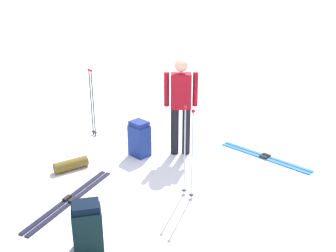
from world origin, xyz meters
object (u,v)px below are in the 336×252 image
object	(u,v)px
ski_poles_planted_far	(188,149)
ski_pair_far	(70,200)
ski_pair_near	(265,157)
sleeping_mat_rolled	(71,165)
ski_poles_planted_near	(92,99)
backpack_bright	(87,228)
skier_standing	(181,102)
backpack_large_dark	(139,139)

from	to	relation	value
ski_poles_planted_far	ski_pair_far	bearing A→B (deg)	73.15
ski_pair_near	sleeping_mat_rolled	world-z (taller)	sleeping_mat_rolled
ski_pair_far	ski_poles_planted_near	xyz separation A→B (m)	(2.24, -0.81, 0.72)
backpack_bright	ski_poles_planted_near	distance (m)	3.51
ski_pair_far	ski_poles_planted_near	distance (m)	2.49
skier_standing	backpack_bright	xyz separation A→B (m)	(-2.04, 2.01, -0.64)
ski_pair_near	sleeping_mat_rolled	size ratio (longest dim) A/B	2.92
skier_standing	ski_poles_planted_far	size ratio (longest dim) A/B	1.25
ski_pair_near	backpack_bright	bearing A→B (deg)	112.15
ski_pair_near	sleeping_mat_rolled	xyz separation A→B (m)	(0.76, 3.21, 0.08)
ski_pair_near	backpack_large_dark	world-z (taller)	backpack_large_dark
backpack_bright	ski_poles_planted_near	size ratio (longest dim) A/B	0.48
skier_standing	ski_poles_planted_near	xyz separation A→B (m)	(1.36, 1.25, -0.22)
skier_standing	ski_pair_near	bearing A→B (deg)	-117.82
ski_poles_planted_near	ski_poles_planted_far	bearing A→B (deg)	-163.61
skier_standing	sleeping_mat_rolled	distance (m)	2.09
sleeping_mat_rolled	backpack_large_dark	bearing A→B (deg)	-84.85
backpack_large_dark	sleeping_mat_rolled	xyz separation A→B (m)	(-0.11, 1.21, -0.22)
skier_standing	ski_poles_planted_far	xyz separation A→B (m)	(-1.36, 0.45, -0.20)
ski_pair_far	sleeping_mat_rolled	distance (m)	0.96
skier_standing	ski_poles_planted_near	world-z (taller)	skier_standing
skier_standing	backpack_bright	bearing A→B (deg)	135.40
ski_poles_planted_far	ski_poles_planted_near	bearing A→B (deg)	16.39
skier_standing	backpack_large_dark	world-z (taller)	skier_standing
ski_pair_near	sleeping_mat_rolled	bearing A→B (deg)	76.66
ski_pair_far	ski_pair_near	bearing A→B (deg)	-86.83
ski_pair_near	ski_poles_planted_far	world-z (taller)	ski_poles_planted_far
ski_pair_far	ski_poles_planted_far	distance (m)	1.84
backpack_bright	ski_poles_planted_near	world-z (taller)	ski_poles_planted_near
sleeping_mat_rolled	ski_pair_far	bearing A→B (deg)	170.19
ski_pair_far	backpack_bright	size ratio (longest dim) A/B	2.27
skier_standing	ski_pair_near	xyz separation A→B (m)	(-0.69, -1.31, -0.94)
backpack_large_dark	sleeping_mat_rolled	distance (m)	1.23
backpack_bright	sleeping_mat_rolled	bearing A→B (deg)	-3.05
backpack_bright	ski_poles_planted_far	bearing A→B (deg)	-66.56
ski_pair_near	backpack_bright	xyz separation A→B (m)	(-1.35, 3.32, 0.30)
backpack_large_dark	ski_poles_planted_far	xyz separation A→B (m)	(-1.54, -0.24, 0.44)
ski_pair_near	ski_pair_far	bearing A→B (deg)	93.17
backpack_bright	ski_poles_planted_near	xyz separation A→B (m)	(3.40, -0.76, 0.42)
skier_standing	backpack_bright	size ratio (longest dim) A/B	2.67
backpack_large_dark	skier_standing	bearing A→B (deg)	-104.56
backpack_large_dark	ski_pair_far	bearing A→B (deg)	127.59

